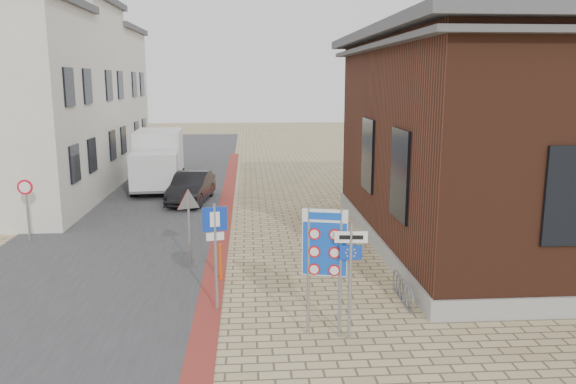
{
  "coord_description": "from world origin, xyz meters",
  "views": [
    {
      "loc": [
        -1.02,
        -10.36,
        5.26
      ],
      "look_at": [
        0.06,
        4.86,
        2.2
      ],
      "focal_mm": 35.0,
      "sensor_mm": 36.0,
      "label": 1
    }
  ],
  "objects_px": {
    "box_truck": "(158,159)",
    "essen_sign": "(350,264)",
    "sedan": "(191,187)",
    "border_sign": "(325,246)",
    "parking_sign": "(215,238)",
    "bollard": "(221,262)"
  },
  "relations": [
    {
      "from": "sedan",
      "to": "parking_sign",
      "type": "bearing_deg",
      "value": -74.13
    },
    {
      "from": "sedan",
      "to": "parking_sign",
      "type": "relative_size",
      "value": 1.57
    },
    {
      "from": "essen_sign",
      "to": "parking_sign",
      "type": "height_order",
      "value": "parking_sign"
    },
    {
      "from": "parking_sign",
      "to": "bollard",
      "type": "distance_m",
      "value": 2.34
    },
    {
      "from": "parking_sign",
      "to": "bollard",
      "type": "height_order",
      "value": "parking_sign"
    },
    {
      "from": "border_sign",
      "to": "essen_sign",
      "type": "xyz_separation_m",
      "value": [
        0.5,
        -0.2,
        -0.33
      ]
    },
    {
      "from": "box_truck",
      "to": "essen_sign",
      "type": "distance_m",
      "value": 17.96
    },
    {
      "from": "box_truck",
      "to": "essen_sign",
      "type": "height_order",
      "value": "box_truck"
    },
    {
      "from": "essen_sign",
      "to": "bollard",
      "type": "distance_m",
      "value": 4.77
    },
    {
      "from": "box_truck",
      "to": "border_sign",
      "type": "relative_size",
      "value": 2.02
    },
    {
      "from": "box_truck",
      "to": "essen_sign",
      "type": "relative_size",
      "value": 2.24
    },
    {
      "from": "parking_sign",
      "to": "box_truck",
      "type": "bearing_deg",
      "value": 91.08
    },
    {
      "from": "box_truck",
      "to": "border_sign",
      "type": "height_order",
      "value": "box_truck"
    },
    {
      "from": "box_truck",
      "to": "parking_sign",
      "type": "distance_m",
      "value": 15.5
    },
    {
      "from": "essen_sign",
      "to": "parking_sign",
      "type": "bearing_deg",
      "value": 153.79
    },
    {
      "from": "border_sign",
      "to": "essen_sign",
      "type": "relative_size",
      "value": 1.11
    },
    {
      "from": "box_truck",
      "to": "bollard",
      "type": "xyz_separation_m",
      "value": [
        3.6,
        -13.09,
        -0.96
      ]
    },
    {
      "from": "border_sign",
      "to": "parking_sign",
      "type": "distance_m",
      "value": 2.76
    },
    {
      "from": "box_truck",
      "to": "parking_sign",
      "type": "bearing_deg",
      "value": -80.16
    },
    {
      "from": "bollard",
      "to": "essen_sign",
      "type": "bearing_deg",
      "value": -52.81
    },
    {
      "from": "essen_sign",
      "to": "parking_sign",
      "type": "distance_m",
      "value": 3.28
    },
    {
      "from": "sedan",
      "to": "border_sign",
      "type": "distance_m",
      "value": 13.99
    }
  ]
}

